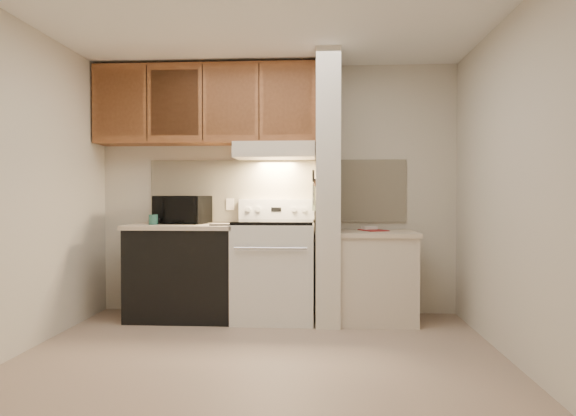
{
  "coord_description": "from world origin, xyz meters",
  "views": [
    {
      "loc": [
        0.43,
        -3.72,
        1.18
      ],
      "look_at": [
        0.16,
        0.75,
        1.08
      ],
      "focal_mm": 32.0,
      "sensor_mm": 36.0,
      "label": 1
    }
  ],
  "objects": [
    {
      "name": "cooktop",
      "position": [
        0.0,
        1.16,
        0.94
      ],
      "size": [
        0.74,
        0.64,
        0.03
      ],
      "primitive_type": "cube",
      "color": "black",
      "rests_on": "range_body"
    },
    {
      "name": "cab_door_a",
      "position": [
        -1.51,
        1.17,
        2.08
      ],
      "size": [
        0.46,
        0.01,
        0.63
      ],
      "primitive_type": "cube",
      "color": "brown",
      "rests_on": "upper_cabinets"
    },
    {
      "name": "ceiling",
      "position": [
        0.0,
        0.0,
        2.5
      ],
      "size": [
        3.6,
        3.6,
        0.0
      ],
      "primitive_type": "plane",
      "rotation": [
        3.14,
        0.0,
        0.0
      ],
      "color": "white",
      "rests_on": "wall_back"
    },
    {
      "name": "oven_mitt",
      "position": [
        0.38,
        1.32,
        1.17
      ],
      "size": [
        0.03,
        0.11,
        0.25
      ],
      "primitive_type": "cube",
      "color": "gray",
      "rests_on": "partition_pillar"
    },
    {
      "name": "dishwasher_front",
      "position": [
        -0.88,
        1.17,
        0.43
      ],
      "size": [
        1.0,
        0.63,
        0.87
      ],
      "primitive_type": "cube",
      "color": "black",
      "rests_on": "floor"
    },
    {
      "name": "knife_handle_a",
      "position": [
        0.38,
        0.94,
        1.37
      ],
      "size": [
        0.02,
        0.02,
        0.1
      ],
      "primitive_type": "cylinder",
      "color": "black",
      "rests_on": "knife_strip"
    },
    {
      "name": "outlet",
      "position": [
        -0.48,
        1.48,
        1.1
      ],
      "size": [
        0.08,
        0.01,
        0.12
      ],
      "primitive_type": "cube",
      "color": "beige",
      "rests_on": "backsplash"
    },
    {
      "name": "cab_gap_b",
      "position": [
        -0.69,
        1.16,
        2.08
      ],
      "size": [
        0.01,
        0.01,
        0.73
      ],
      "primitive_type": "cube",
      "color": "black",
      "rests_on": "upper_cabinets"
    },
    {
      "name": "knife_handle_d",
      "position": [
        0.38,
        1.18,
        1.37
      ],
      "size": [
        0.02,
        0.02,
        0.1
      ],
      "primitive_type": "cylinder",
      "color": "black",
      "rests_on": "knife_strip"
    },
    {
      "name": "cab_door_c",
      "position": [
        -0.42,
        1.17,
        2.08
      ],
      "size": [
        0.46,
        0.01,
        0.63
      ],
      "primitive_type": "cube",
      "color": "brown",
      "rests_on": "upper_cabinets"
    },
    {
      "name": "knife_blade_e",
      "position": [
        0.38,
        1.26,
        1.21
      ],
      "size": [
        0.01,
        0.04,
        0.18
      ],
      "primitive_type": "cube",
      "color": "silver",
      "rests_on": "knife_strip"
    },
    {
      "name": "cab_gap_c",
      "position": [
        -0.14,
        1.16,
        2.08
      ],
      "size": [
        0.01,
        0.01,
        0.73
      ],
      "primitive_type": "cube",
      "color": "black",
      "rests_on": "upper_cabinets"
    },
    {
      "name": "partition_pillar",
      "position": [
        0.51,
        1.15,
        1.25
      ],
      "size": [
        0.22,
        0.7,
        2.5
      ],
      "primitive_type": "cube",
      "color": "beige",
      "rests_on": "floor"
    },
    {
      "name": "knife_blade_a",
      "position": [
        0.38,
        0.95,
        1.22
      ],
      "size": [
        0.01,
        0.03,
        0.16
      ],
      "primitive_type": "cube",
      "color": "silver",
      "rests_on": "knife_strip"
    },
    {
      "name": "left_countertop",
      "position": [
        -0.88,
        1.17,
        0.89
      ],
      "size": [
        1.04,
        0.67,
        0.04
      ],
      "primitive_type": "cube",
      "color": "beige",
      "rests_on": "dishwasher_front"
    },
    {
      "name": "cab_gap_a",
      "position": [
        -1.23,
        1.16,
        2.08
      ],
      "size": [
        0.01,
        0.01,
        0.73
      ],
      "primitive_type": "cube",
      "color": "black",
      "rests_on": "upper_cabinets"
    },
    {
      "name": "wall_left",
      "position": [
        -1.8,
        0.0,
        1.25
      ],
      "size": [
        0.02,
        3.0,
        2.5
      ],
      "primitive_type": "cube",
      "color": "beige",
      "rests_on": "floor"
    },
    {
      "name": "knife_blade_d",
      "position": [
        0.38,
        1.18,
        1.22
      ],
      "size": [
        0.01,
        0.04,
        0.16
      ],
      "primitive_type": "cube",
      "color": "silver",
      "rests_on": "knife_strip"
    },
    {
      "name": "knife_blade_b",
      "position": [
        0.38,
        1.02,
        1.21
      ],
      "size": [
        0.01,
        0.04,
        0.18
      ],
      "primitive_type": "cube",
      "color": "silver",
      "rests_on": "knife_strip"
    },
    {
      "name": "knife_strip",
      "position": [
        0.39,
        1.1,
        1.32
      ],
      "size": [
        0.02,
        0.42,
        0.04
      ],
      "primitive_type": "cube",
      "color": "black",
      "rests_on": "partition_pillar"
    },
    {
      "name": "range_knob_left_inner",
      "position": [
        -0.18,
        1.4,
        1.05
      ],
      "size": [
        0.05,
        0.02,
        0.05
      ],
      "primitive_type": "cylinder",
      "rotation": [
        1.57,
        0.0,
        0.0
      ],
      "color": "silver",
      "rests_on": "range_backguard"
    },
    {
      "name": "range_knob_left_outer",
      "position": [
        -0.28,
        1.4,
        1.05
      ],
      "size": [
        0.05,
        0.02,
        0.05
      ],
      "primitive_type": "cylinder",
      "rotation": [
        1.57,
        0.0,
        0.0
      ],
      "color": "silver",
      "rests_on": "range_backguard"
    },
    {
      "name": "wall_back",
      "position": [
        0.0,
        1.5,
        1.25
      ],
      "size": [
        3.6,
        2.5,
        0.02
      ],
      "primitive_type": "cube",
      "rotation": [
        1.57,
        0.0,
        0.0
      ],
      "color": "beige",
      "rests_on": "floor"
    },
    {
      "name": "range_knob_right_outer",
      "position": [
        0.28,
        1.4,
        1.05
      ],
      "size": [
        0.05,
        0.02,
        0.05
      ],
      "primitive_type": "cylinder",
      "rotation": [
        1.57,
        0.0,
        0.0
      ],
      "color": "silver",
      "rests_on": "range_backguard"
    },
    {
      "name": "upper_cabinets",
      "position": [
        -0.69,
        1.32,
        2.08
      ],
      "size": [
        2.18,
        0.33,
        0.77
      ],
      "primitive_type": "cube",
      "color": "brown",
      "rests_on": "wall_back"
    },
    {
      "name": "range_body",
      "position": [
        0.0,
        1.16,
        0.46
      ],
      "size": [
        0.76,
        0.65,
        0.92
      ],
      "primitive_type": "cube",
      "color": "silver",
      "rests_on": "floor"
    },
    {
      "name": "cab_door_d",
      "position": [
        0.13,
        1.17,
        2.08
      ],
      "size": [
        0.46,
        0.01,
        0.63
      ],
      "primitive_type": "cube",
      "color": "brown",
      "rests_on": "upper_cabinets"
    },
    {
      "name": "knife_blade_c",
      "position": [
        0.38,
        1.11,
        1.2
      ],
      "size": [
        0.01,
        0.04,
        0.2
      ],
      "primitive_type": "cube",
      "color": "silver",
      "rests_on": "knife_strip"
    },
    {
      "name": "knife_handle_b",
      "position": [
        0.38,
        1.03,
        1.37
      ],
      "size": [
        0.02,
        0.02,
        0.1
      ],
      "primitive_type": "cylinder",
      "color": "black",
      "rests_on": "knife_strip"
    },
    {
      "name": "wall_right",
      "position": [
        1.8,
        0.0,
        1.25
      ],
      "size": [
        0.02,
        3.0,
        2.5
      ],
      "primitive_type": "cube",
      "color": "beige",
      "rests_on": "floor"
    },
    {
      "name": "range_knob_right_inner",
      "position": [
        0.18,
        1.4,
        1.05
      ],
      "size": [
        0.05,
        0.02,
        0.05
      ],
      "primitive_type": "cylinder",
      "rotation": [
        1.57,
        0.0,
        0.0
      ],
      "color": "silver",
      "rests_on": "range_backguard"
    },
    {
      "name": "range_display",
      "position": [
        0.0,
        1.4,
        1.05
      ],
      "size": [
        0.1,
        0.01,
        0.04
      ],
      "primitive_type": "cube",
      "color": "black",
      "rests_on": "range_backguard"
    },
    {
      "name": "microwave",
      "position": [
        -0.93,
        1.31,
        1.05
      ],
      "size": [
        0.56,
        0.44,
        0.28
      ],
      "primitive_type": "imported",
      "rotation": [
        0.0,
        0.0,
        -0.21
      ],
      "color": "black",
      "rests_on": "left_countertop"
    },
    {
      "name": "floor",
      "position": [
        0.0,
        0.0,
        0.0
      ],
      "size": [
        3.6,
        3.6,
        0.0
      ],
      "primitive_type": "plane",
      "color": "tan",
      "rests_on": "ground"
    },
    {
      "name": "white_box",
      "position": [
        0.92,
        1.33,
        0.87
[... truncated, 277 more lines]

